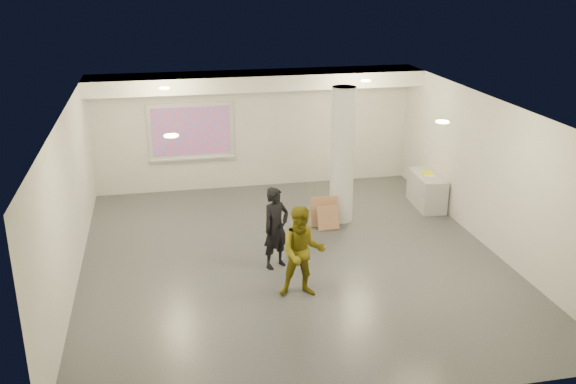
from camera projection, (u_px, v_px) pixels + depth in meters
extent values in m
cube|color=#393C41|center=(292.00, 259.00, 12.49)|extent=(8.00, 9.00, 0.01)
cube|color=silver|center=(293.00, 107.00, 11.48)|extent=(8.00, 9.00, 0.01)
cube|color=silver|center=(255.00, 129.00, 16.13)|extent=(8.00, 0.01, 3.00)
cube|color=silver|center=(370.00, 305.00, 7.84)|extent=(8.00, 0.01, 3.00)
cube|color=silver|center=(69.00, 202.00, 11.22)|extent=(0.01, 9.00, 3.00)
cube|color=silver|center=(489.00, 173.00, 12.75)|extent=(0.01, 9.00, 3.00)
cube|color=white|center=(258.00, 80.00, 15.18)|extent=(8.00, 1.10, 0.36)
cylinder|color=#FFC97E|center=(164.00, 88.00, 13.37)|extent=(0.22, 0.22, 0.02)
cylinder|color=#FFC97E|center=(366.00, 81.00, 14.21)|extent=(0.22, 0.22, 0.02)
cylinder|color=#FFC97E|center=(171.00, 136.00, 9.68)|extent=(0.22, 0.22, 0.02)
cylinder|color=#FFC97E|center=(443.00, 122.00, 10.53)|extent=(0.22, 0.22, 0.02)
cylinder|color=silver|center=(342.00, 155.00, 13.93)|extent=(0.52, 0.52, 3.00)
cube|color=silver|center=(191.00, 131.00, 15.77)|extent=(2.10, 0.06, 1.40)
cube|color=blue|center=(191.00, 131.00, 15.73)|extent=(1.90, 0.01, 1.20)
cube|color=silver|center=(192.00, 159.00, 15.95)|extent=(2.10, 0.08, 0.04)
cube|color=#A0A2A5|center=(427.00, 190.00, 15.11)|extent=(0.64, 1.36, 0.77)
cube|color=white|center=(429.00, 175.00, 14.96)|extent=(0.32, 0.36, 0.02)
cube|color=#F2E606|center=(428.00, 173.00, 15.04)|extent=(0.29, 0.35, 0.03)
cube|color=#A07150|center=(324.00, 211.00, 13.99)|extent=(0.61, 0.21, 0.66)
cube|color=#A07150|center=(328.00, 218.00, 13.83)|extent=(0.48, 0.24, 0.51)
imported|color=black|center=(276.00, 228.00, 11.93)|extent=(0.69, 0.61, 1.58)
imported|color=olive|center=(302.00, 252.00, 10.88)|extent=(0.86, 0.71, 1.63)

